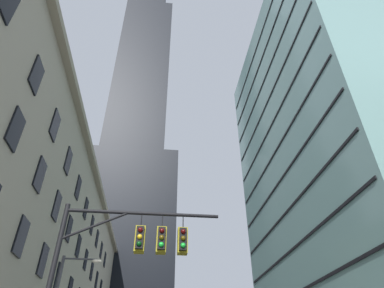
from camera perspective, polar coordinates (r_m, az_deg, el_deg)
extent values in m
cube|color=#9E937A|center=(40.59, -16.53, -3.87)|extent=(0.70, 66.57, 0.60)
cube|color=black|center=(22.68, -27.45, -14.01)|extent=(0.14, 1.40, 2.20)
cube|color=black|center=(27.22, -24.38, -17.85)|extent=(0.14, 1.40, 2.20)
cube|color=black|center=(31.90, -22.12, -20.55)|extent=(0.14, 1.40, 2.20)
cube|color=black|center=(20.30, -28.22, 2.26)|extent=(0.14, 1.40, 2.20)
cube|color=black|center=(24.26, -24.81, -4.85)|extent=(0.14, 1.40, 2.20)
cube|color=black|center=(28.55, -22.35, -9.89)|extent=(0.14, 1.40, 2.20)
cube|color=black|center=(33.04, -20.50, -13.58)|extent=(0.14, 1.40, 2.20)
cube|color=black|center=(37.65, -19.06, -16.36)|extent=(0.14, 1.40, 2.20)
cube|color=black|center=(42.36, -17.91, -18.53)|extent=(0.14, 1.40, 2.20)
cube|color=black|center=(47.12, -16.97, -20.25)|extent=(0.14, 1.40, 2.20)
cube|color=black|center=(51.93, -16.19, -21.65)|extent=(0.14, 1.40, 2.20)
cube|color=black|center=(56.78, -15.53, -22.81)|extent=(0.14, 1.40, 2.20)
cube|color=black|center=(19.87, -29.15, 20.91)|extent=(0.14, 1.40, 2.20)
cube|color=black|center=(22.83, -25.31, 10.71)|extent=(0.14, 1.40, 2.20)
cube|color=black|center=(26.41, -22.62, 3.01)|extent=(0.14, 1.40, 2.20)
cube|color=black|center=(30.40, -20.62, -2.76)|extent=(0.14, 1.40, 2.20)
cube|color=black|center=(34.65, -19.10, -7.15)|extent=(0.14, 1.40, 2.20)
cube|color=black|center=(39.08, -17.89, -10.57)|extent=(0.14, 1.40, 2.20)
cube|color=black|center=(43.63, -16.91, -13.28)|extent=(0.14, 1.40, 2.20)
cube|color=black|center=(48.27, -16.10, -15.47)|extent=(0.14, 1.40, 2.20)
cube|color=black|center=(52.98, -15.43, -17.27)|extent=(0.14, 1.40, 2.20)
cube|color=black|center=(57.73, -14.85, -18.77)|extent=(0.14, 1.40, 2.20)
cube|color=black|center=(81.63, -12.11, -18.88)|extent=(23.33, 23.33, 46.39)
cube|color=black|center=(111.25, -8.52, 10.46)|extent=(16.33, 16.33, 67.48)
cube|color=gray|center=(44.97, 23.32, -1.59)|extent=(15.02, 31.07, 48.32)
cube|color=black|center=(36.75, 17.01, -16.96)|extent=(0.12, 30.07, 0.24)
cube|color=black|center=(38.09, 15.98, -11.27)|extent=(0.12, 30.07, 0.24)
cube|color=black|center=(39.79, 15.07, -6.02)|extent=(0.12, 30.07, 0.24)
cube|color=black|center=(41.80, 14.25, -1.23)|extent=(0.12, 30.07, 0.24)
cube|color=black|center=(44.08, 13.51, 3.09)|extent=(0.12, 30.07, 0.24)
cube|color=black|center=(46.60, 12.85, 6.97)|extent=(0.12, 30.07, 0.24)
cube|color=black|center=(49.31, 12.25, 10.43)|extent=(0.12, 30.07, 0.24)
cube|color=black|center=(52.19, 11.70, 13.53)|extent=(0.12, 30.07, 0.24)
cube|color=black|center=(55.21, 11.19, 16.29)|extent=(0.12, 30.07, 0.24)
cylinder|color=black|center=(14.16, -8.30, -11.79)|extent=(6.25, 0.14, 0.14)
cylinder|color=black|center=(14.14, -16.32, -13.35)|extent=(2.58, 0.10, 1.31)
cylinder|color=black|center=(14.05, -8.73, -12.89)|extent=(0.04, 0.04, 0.60)
cube|color=black|center=(13.79, -9.01, -15.77)|extent=(0.30, 0.30, 0.90)
cube|color=olive|center=(13.95, -9.00, -16.00)|extent=(0.40, 0.40, 1.04)
sphere|color=#450808|center=(13.73, -8.92, -14.45)|extent=(0.20, 0.20, 0.20)
sphere|color=yellow|center=(13.64, -9.03, -15.55)|extent=(0.20, 0.20, 0.20)
sphere|color=#083D10|center=(13.55, -9.14, -16.67)|extent=(0.20, 0.20, 0.20)
cylinder|color=black|center=(14.04, -5.14, -13.13)|extent=(0.04, 0.04, 0.60)
cube|color=black|center=(13.78, -5.31, -16.02)|extent=(0.30, 0.30, 0.90)
cube|color=olive|center=(13.94, -5.33, -16.25)|extent=(0.40, 0.40, 1.04)
sphere|color=#450808|center=(13.72, -5.22, -14.70)|extent=(0.20, 0.20, 0.20)
sphere|color=#4B3A08|center=(13.63, -5.28, -15.81)|extent=(0.20, 0.20, 0.20)
sphere|color=green|center=(13.54, -5.35, -16.92)|extent=(0.20, 0.20, 0.20)
cylinder|color=black|center=(14.08, -1.55, -13.32)|extent=(0.04, 0.04, 0.60)
cube|color=black|center=(13.82, -1.60, -16.21)|extent=(0.30, 0.30, 0.90)
cube|color=olive|center=(13.98, -1.66, -16.43)|extent=(0.40, 0.40, 1.04)
sphere|color=#450808|center=(13.76, -1.52, -14.89)|extent=(0.20, 0.20, 0.20)
sphere|color=#4B3A08|center=(13.67, -1.54, -15.99)|extent=(0.20, 0.20, 0.20)
sphere|color=green|center=(13.58, -1.56, -17.11)|extent=(0.20, 0.20, 0.20)
cylinder|color=#47474C|center=(21.30, -18.73, -18.30)|extent=(1.90, 0.10, 0.10)
ellipsoid|color=#EFE5C6|center=(21.10, -16.14, -18.89)|extent=(0.56, 0.32, 0.24)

